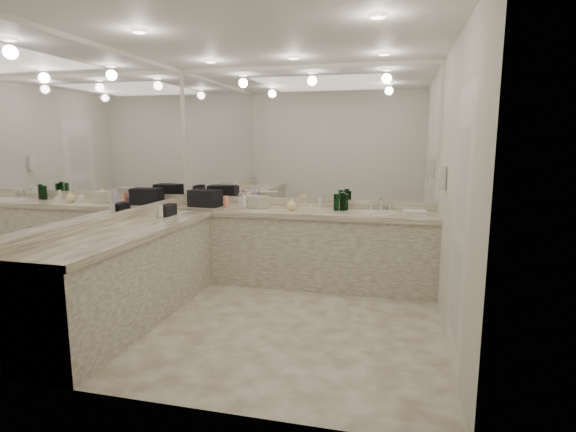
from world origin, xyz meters
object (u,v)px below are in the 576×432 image
(sink, at_px, (380,213))
(soap_bottle_a, at_px, (244,200))
(cream_cosmetic_case, at_px, (257,202))
(black_toiletry_bag, at_px, (205,198))
(soap_bottle_c, at_px, (291,204))
(hand_towel, at_px, (415,212))
(wall_phone, at_px, (442,178))
(soap_bottle_b, at_px, (242,200))

(sink, height_order, soap_bottle_a, soap_bottle_a)
(sink, height_order, cream_cosmetic_case, cream_cosmetic_case)
(black_toiletry_bag, bearing_deg, soap_bottle_c, -2.26)
(hand_towel, xyz_separation_m, soap_bottle_a, (-2.01, -0.03, 0.08))
(sink, distance_m, soap_bottle_c, 1.03)
(cream_cosmetic_case, relative_size, soap_bottle_c, 1.61)
(wall_phone, bearing_deg, soap_bottle_c, 164.36)
(sink, height_order, soap_bottle_c, soap_bottle_c)
(cream_cosmetic_case, xyz_separation_m, soap_bottle_b, (-0.19, -0.01, 0.02))
(wall_phone, distance_m, soap_bottle_a, 2.30)
(black_toiletry_bag, relative_size, soap_bottle_a, 1.88)
(sink, relative_size, hand_towel, 1.84)
(wall_phone, bearing_deg, sink, 140.43)
(sink, xyz_separation_m, black_toiletry_bag, (-2.13, -0.00, 0.11))
(soap_bottle_c, bearing_deg, cream_cosmetic_case, 169.53)
(sink, xyz_separation_m, wall_phone, (0.61, -0.50, 0.46))
(hand_towel, height_order, soap_bottle_c, soap_bottle_c)
(sink, distance_m, soap_bottle_b, 1.66)
(soap_bottle_b, xyz_separation_m, soap_bottle_c, (0.64, -0.07, -0.02))
(sink, xyz_separation_m, soap_bottle_b, (-1.66, 0.03, 0.10))
(wall_phone, xyz_separation_m, soap_bottle_b, (-2.26, 0.53, -0.36))
(soap_bottle_c, bearing_deg, sink, 2.50)
(soap_bottle_b, bearing_deg, soap_bottle_a, -51.95)
(black_toiletry_bag, xyz_separation_m, soap_bottle_b, (0.48, 0.03, -0.01))
(soap_bottle_a, distance_m, soap_bottle_b, 0.06)
(black_toiletry_bag, height_order, cream_cosmetic_case, black_toiletry_bag)
(sink, bearing_deg, soap_bottle_a, -179.24)
(soap_bottle_c, bearing_deg, soap_bottle_b, 173.38)
(soap_bottle_a, relative_size, soap_bottle_c, 1.29)
(cream_cosmetic_case, bearing_deg, wall_phone, 2.60)
(sink, relative_size, soap_bottle_c, 2.84)
(wall_phone, distance_m, soap_bottle_b, 2.35)
(sink, relative_size, black_toiletry_bag, 1.18)
(black_toiletry_bag, relative_size, cream_cosmetic_case, 1.50)
(cream_cosmetic_case, bearing_deg, sink, 15.65)
(sink, distance_m, hand_towel, 0.39)
(cream_cosmetic_case, height_order, soap_bottle_a, soap_bottle_a)
(black_toiletry_bag, xyz_separation_m, cream_cosmetic_case, (0.67, 0.04, -0.04))
(hand_towel, distance_m, soap_bottle_b, 2.05)
(wall_phone, xyz_separation_m, hand_towel, (-0.21, 0.50, -0.43))
(sink, xyz_separation_m, soap_bottle_a, (-1.62, -0.02, 0.10))
(sink, height_order, soap_bottle_b, soap_bottle_b)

